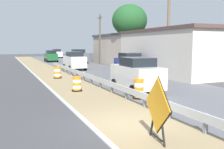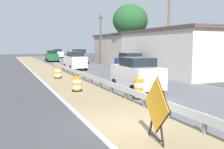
# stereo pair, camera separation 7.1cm
# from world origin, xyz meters

# --- Properties ---
(ground_plane) EXTENTS (160.00, 160.00, 0.00)m
(ground_plane) POSITION_xyz_m (0.00, 0.00, 0.00)
(ground_plane) COLOR #3D3D3F
(median_dirt_strip) EXTENTS (3.40, 120.00, 0.01)m
(median_dirt_strip) POSITION_xyz_m (0.50, 0.00, 0.00)
(median_dirt_strip) COLOR #8E7A56
(median_dirt_strip) RESTS_ON ground
(curb_near_edge) EXTENTS (0.20, 120.00, 0.11)m
(curb_near_edge) POSITION_xyz_m (-1.30, 0.00, 0.00)
(curb_near_edge) COLOR #ADADA8
(curb_near_edge) RESTS_ON ground
(guardrail_median) EXTENTS (0.18, 50.36, 0.71)m
(guardrail_median) POSITION_xyz_m (1.97, -0.00, 0.52)
(guardrail_median) COLOR #ADB2B7
(guardrail_median) RESTS_ON ground
(warning_sign_diamond) EXTENTS (0.28, 1.79, 2.05)m
(warning_sign_diamond) POSITION_xyz_m (0.16, -1.95, 1.07)
(warning_sign_diamond) COLOR black
(warning_sign_diamond) RESTS_ON ground
(traffic_barrel_nearest) EXTENTS (0.67, 0.67, 1.11)m
(traffic_barrel_nearest) POSITION_xyz_m (2.74, 3.89, 0.51)
(traffic_barrel_nearest) COLOR orange
(traffic_barrel_nearest) RESTS_ON ground
(traffic_barrel_close) EXTENTS (0.68, 0.68, 0.95)m
(traffic_barrel_close) POSITION_xyz_m (0.19, 7.46, 0.42)
(traffic_barrel_close) COLOR orange
(traffic_barrel_close) RESTS_ON ground
(traffic_barrel_mid) EXTENTS (0.71, 0.71, 1.03)m
(traffic_barrel_mid) POSITION_xyz_m (0.31, 14.43, 0.47)
(traffic_barrel_mid) COLOR orange
(traffic_barrel_mid) RESTS_ON ground
(car_lead_near_lane) EXTENTS (2.18, 4.53, 2.18)m
(car_lead_near_lane) POSITION_xyz_m (3.78, 6.12, 1.09)
(car_lead_near_lane) COLOR silver
(car_lead_near_lane) RESTS_ON ground
(car_trailing_near_lane) EXTENTS (1.96, 4.70, 2.01)m
(car_trailing_near_lane) POSITION_xyz_m (7.38, 51.05, 1.01)
(car_trailing_near_lane) COLOR silver
(car_trailing_near_lane) RESTS_ON ground
(car_lead_far_lane) EXTENTS (2.08, 4.19, 2.17)m
(car_lead_far_lane) POSITION_xyz_m (3.77, 21.63, 1.08)
(car_lead_far_lane) COLOR silver
(car_lead_far_lane) RESTS_ON ground
(car_mid_far_lane) EXTENTS (2.18, 4.62, 2.26)m
(car_mid_far_lane) POSITION_xyz_m (7.34, 32.53, 1.13)
(car_mid_far_lane) COLOR #4C5156
(car_mid_far_lane) RESTS_ON ground
(car_trailing_far_lane) EXTENTS (2.08, 4.08, 2.03)m
(car_trailing_far_lane) POSITION_xyz_m (3.74, 37.66, 1.01)
(car_trailing_far_lane) COLOR #195128
(car_trailing_far_lane) RESTS_ON ground
(car_distant_a) EXTENTS (2.14, 4.18, 2.18)m
(car_distant_a) POSITION_xyz_m (7.54, 14.31, 1.09)
(car_distant_a) COLOR navy
(car_distant_a) RESTS_ON ground
(roadside_shop_near) EXTENTS (6.97, 13.14, 4.55)m
(roadside_shop_near) POSITION_xyz_m (12.31, 13.24, 2.28)
(roadside_shop_near) COLOR beige
(roadside_shop_near) RESTS_ON ground
(roadside_shop_far) EXTENTS (9.33, 13.00, 4.59)m
(roadside_shop_far) POSITION_xyz_m (14.77, 27.32, 2.31)
(roadside_shop_far) COLOR #AD9E8E
(roadside_shop_far) RESTS_ON ground
(utility_pole_near) EXTENTS (0.24, 1.80, 8.27)m
(utility_pole_near) POSITION_xyz_m (9.37, 10.62, 4.29)
(utility_pole_near) COLOR brown
(utility_pole_near) RESTS_ON ground
(utility_pole_mid) EXTENTS (0.24, 1.80, 7.52)m
(utility_pole_mid) POSITION_xyz_m (9.50, 28.23, 3.91)
(utility_pole_mid) COLOR brown
(utility_pole_mid) RESTS_ON ground
(tree_roadside) EXTENTS (4.69, 4.69, 8.34)m
(tree_roadside) POSITION_xyz_m (11.70, 22.77, 6.21)
(tree_roadside) COLOR #4C3D2D
(tree_roadside) RESTS_ON ground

